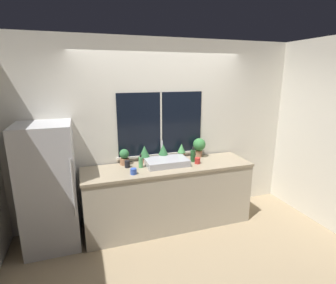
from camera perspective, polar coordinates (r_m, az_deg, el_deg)
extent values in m
plane|color=#937F60|center=(3.90, 1.69, -19.61)|extent=(14.00, 14.00, 0.00)
cube|color=silver|center=(4.00, -1.67, 2.37)|extent=(8.00, 0.06, 2.70)
cube|color=black|center=(3.94, -1.53, 4.00)|extent=(1.31, 0.01, 0.93)
cube|color=silver|center=(3.93, -1.51, 3.99)|extent=(0.02, 0.01, 0.93)
cube|color=silver|center=(4.05, -1.46, -2.73)|extent=(1.37, 0.04, 0.03)
cube|color=silver|center=(4.73, -31.17, 2.17)|extent=(0.06, 7.00, 2.70)
cube|color=silver|center=(5.68, 17.63, 5.31)|extent=(0.06, 7.00, 2.70)
cube|color=#B2A893|center=(3.94, 0.10, -11.76)|extent=(2.39, 0.64, 0.89)
cube|color=gray|center=(3.76, 0.11, -5.42)|extent=(2.42, 0.66, 0.03)
cube|color=#B7B7BC|center=(3.70, -24.44, -8.77)|extent=(0.65, 0.69, 1.62)
cylinder|color=silver|center=(3.31, -19.99, -9.48)|extent=(0.02, 0.02, 0.73)
cube|color=#ADADB2|center=(3.77, -0.30, -4.36)|extent=(0.60, 0.38, 0.09)
cylinder|color=#B7B7BC|center=(3.98, -1.29, -3.80)|extent=(0.04, 0.04, 0.03)
cylinder|color=#B7B7BC|center=(3.93, -1.30, -1.66)|extent=(0.02, 0.02, 0.28)
cylinder|color=#9E6B4C|center=(3.84, -9.45, -4.20)|extent=(0.13, 0.13, 0.09)
sphere|color=#2D6638|center=(3.80, -9.52, -2.56)|extent=(0.14, 0.14, 0.14)
cylinder|color=#9E6B4C|center=(3.89, -5.10, -3.83)|extent=(0.12, 0.12, 0.09)
cone|color=#2D6638|center=(3.86, -5.15, -2.02)|extent=(0.15, 0.15, 0.17)
cylinder|color=#9E6B4C|center=(3.96, -1.02, -3.38)|extent=(0.11, 0.11, 0.09)
cone|color=#2D6638|center=(3.93, -1.03, -1.63)|extent=(0.14, 0.14, 0.16)
cylinder|color=#9E6B4C|center=(4.06, 2.93, -2.94)|extent=(0.11, 0.11, 0.10)
cone|color=#478E4C|center=(4.02, 2.95, -1.34)|extent=(0.12, 0.12, 0.14)
cylinder|color=#9E6B4C|center=(4.17, 6.76, -2.52)|extent=(0.10, 0.10, 0.10)
sphere|color=#387A3D|center=(4.13, 6.82, -0.54)|extent=(0.20, 0.20, 0.20)
cylinder|color=#519E5B|center=(3.68, -5.97, -4.42)|extent=(0.06, 0.06, 0.15)
cylinder|color=black|center=(3.65, -6.01, -2.97)|extent=(0.03, 0.03, 0.04)
cylinder|color=#235128|center=(3.92, 5.45, -3.00)|extent=(0.07, 0.07, 0.18)
cylinder|color=black|center=(3.89, 5.49, -1.41)|extent=(0.03, 0.03, 0.05)
cylinder|color=black|center=(3.71, -8.86, -4.78)|extent=(0.07, 0.07, 0.10)
cylinder|color=#3351AD|center=(3.46, -7.53, -6.36)|extent=(0.08, 0.08, 0.08)
cylinder|color=#B72D28|center=(3.85, 6.44, -4.06)|extent=(0.08, 0.08, 0.09)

